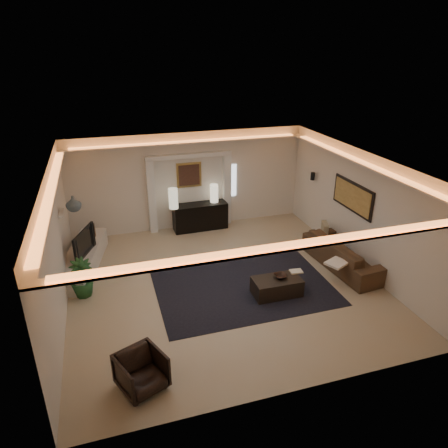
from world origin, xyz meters
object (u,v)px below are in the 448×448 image
object	(u,v)px
sofa	(344,254)
coffee_table	(277,287)
console	(200,216)
armchair	(141,372)

from	to	relation	value
sofa	coffee_table	world-z (taller)	sofa
sofa	console	bearing A→B (deg)	36.24
sofa	armchair	xyz separation A→B (m)	(-5.36, -2.56, -0.03)
coffee_table	sofa	bearing A→B (deg)	18.25
console	armchair	bearing A→B (deg)	-113.77
console	coffee_table	world-z (taller)	console
console	armchair	distance (m)	6.38
armchair	sofa	bearing A→B (deg)	2.28
console	coffee_table	xyz separation A→B (m)	(0.76, -4.01, -0.20)
console	sofa	distance (m)	4.41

